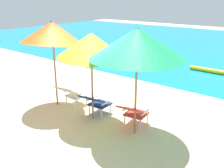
% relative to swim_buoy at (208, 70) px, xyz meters
% --- Properties ---
extents(ground_plane, '(40.00, 40.00, 0.00)m').
position_rel_swim_buoy_xyz_m(ground_plane, '(-0.89, -2.17, -0.10)').
color(ground_plane, beige).
extents(swim_buoy, '(1.60, 0.18, 0.18)m').
position_rel_swim_buoy_xyz_m(swim_buoy, '(0.00, 0.00, 0.00)').
color(swim_buoy, yellow).
rests_on(swim_buoy, ocean_band).
extents(lounge_chair_left, '(0.60, 0.91, 0.68)m').
position_rel_swim_buoy_xyz_m(lounge_chair_left, '(-1.93, -6.16, 0.31)').
color(lounge_chair_left, silver).
rests_on(lounge_chair_left, ground_plane).
extents(lounge_chair_center, '(0.57, 0.90, 0.68)m').
position_rel_swim_buoy_xyz_m(lounge_chair_center, '(-0.93, -6.19, 0.31)').
color(lounge_chair_center, navy).
rests_on(lounge_chair_center, ground_plane).
extents(lounge_chair_right, '(0.64, 0.93, 0.68)m').
position_rel_swim_buoy_xyz_m(lounge_chair_right, '(0.23, -6.08, 0.31)').
color(lounge_chair_right, red).
rests_on(lounge_chair_right, ground_plane).
extents(beach_umbrella_left, '(1.85, 1.90, 2.57)m').
position_rel_swim_buoy_xyz_m(beach_umbrella_left, '(-2.35, -6.38, 2.08)').
color(beach_umbrella_left, olive).
rests_on(beach_umbrella_left, ground_plane).
extents(beach_umbrella_center, '(1.76, 1.74, 2.33)m').
position_rel_swim_buoy_xyz_m(beach_umbrella_center, '(-0.85, -6.40, 1.90)').
color(beach_umbrella_center, olive).
rests_on(beach_umbrella_center, ground_plane).
extents(beach_umbrella_right, '(2.65, 2.65, 2.52)m').
position_rel_swim_buoy_xyz_m(beach_umbrella_right, '(0.45, -6.34, 2.08)').
color(beach_umbrella_right, olive).
rests_on(beach_umbrella_right, ground_plane).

